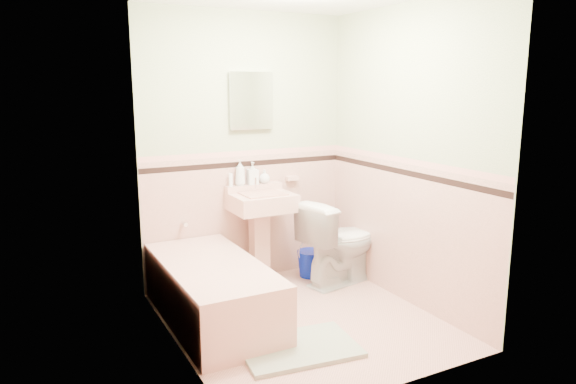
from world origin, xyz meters
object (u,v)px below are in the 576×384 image
soap_bottle_mid (253,173)px  soap_bottle_right (264,176)px  medicine_cabinet (251,101)px  toilet (340,242)px  shoe (287,340)px  bathtub (213,294)px  bucket (310,263)px  soap_bottle_left (240,173)px  sink (262,240)px

soap_bottle_mid → soap_bottle_right: (0.12, 0.00, -0.04)m
medicine_cabinet → soap_bottle_mid: size_ratio=2.47×
toilet → shoe: (-1.04, -0.91, -0.34)m
bathtub → soap_bottle_mid: soap_bottle_mid is taller
toilet → bucket: 0.42m
soap_bottle_mid → toilet: (0.68, -0.47, -0.63)m
shoe → soap_bottle_right: bearing=90.9°
bathtub → soap_bottle_left: size_ratio=6.28×
sink → medicine_cabinet: bearing=90.0°
bathtub → soap_bottle_right: (0.79, 0.71, 0.77)m
soap_bottle_left → toilet: size_ratio=0.30×
soap_bottle_right → bucket: bearing=-26.8°
medicine_cabinet → soap_bottle_mid: medicine_cabinet is taller
sink → bucket: (0.51, -0.02, -0.31)m
bathtub → shoe: bathtub is taller
soap_bottle_mid → toilet: soap_bottle_mid is taller
soap_bottle_left → soap_bottle_right: (0.25, 0.00, -0.05)m
bathtub → bucket: 1.30m
soap_bottle_mid → sink: bearing=-87.3°
sink → shoe: 1.31m
bathtub → bucket: size_ratio=5.85×
bucket → shoe: (-0.88, -1.18, -0.07)m
medicine_cabinet → shoe: bearing=-104.6°
sink → soap_bottle_right: (0.11, 0.18, 0.56)m
medicine_cabinet → bucket: (0.51, -0.23, -1.57)m
medicine_cabinet → bucket: size_ratio=2.03×
bathtub → bucket: (1.19, 0.51, -0.10)m
toilet → bucket: bearing=19.1°
bathtub → shoe: bearing=-65.1°
sink → soap_bottle_mid: size_ratio=4.13×
bathtub → sink: (0.68, 0.53, 0.21)m
sink → shoe: sink is taller
soap_bottle_mid → shoe: 1.73m
bathtub → soap_bottle_right: 1.31m
soap_bottle_left → shoe: size_ratio=1.80×
shoe → bathtub: bearing=135.1°
medicine_cabinet → bucket: medicine_cabinet is taller
medicine_cabinet → toilet: bearing=-36.9°
soap_bottle_left → bucket: size_ratio=0.93×
sink → medicine_cabinet: size_ratio=1.67×
bathtub → soap_bottle_left: (0.55, 0.71, 0.82)m
sink → soap_bottle_mid: bearing=92.7°
soap_bottle_left → bucket: 1.14m
bucket → sink: bearing=177.9°
bathtub → soap_bottle_right: bearing=41.8°
soap_bottle_left → shoe: (-0.23, -1.38, -0.99)m
bathtub → soap_bottle_mid: bearing=46.6°
soap_bottle_right → bathtub: bearing=-138.2°
bucket → bathtub: bearing=-156.7°
bathtub → bucket: bathtub is taller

